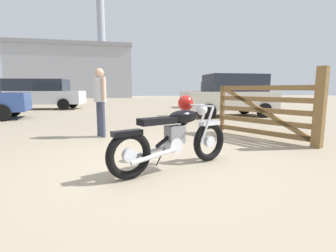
{
  "coord_description": "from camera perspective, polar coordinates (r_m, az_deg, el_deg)",
  "views": [
    {
      "loc": [
        -0.57,
        -3.75,
        1.16
      ],
      "look_at": [
        0.44,
        0.91,
        0.45
      ],
      "focal_mm": 26.69,
      "sensor_mm": 36.0,
      "label": 1
    }
  ],
  "objects": [
    {
      "name": "industrial_building",
      "position": [
        39.48,
        -20.4,
        11.59
      ],
      "size": [
        15.95,
        9.54,
        14.93
      ],
      "rotation": [
        0.0,
        0.0,
        0.01
      ],
      "color": "#9EA0A8",
      "rests_on": "ground_plane"
    },
    {
      "name": "ground_plane",
      "position": [
        3.96,
        -3.47,
        -8.61
      ],
      "size": [
        80.0,
        80.0,
        0.0
      ],
      "primitive_type": "plane",
      "color": "gray"
    },
    {
      "name": "bystander",
      "position": [
        6.27,
        -15.27,
        6.82
      ],
      "size": [
        0.3,
        0.41,
        1.66
      ],
      "rotation": [
        0.0,
        0.0,
        0.53
      ],
      "color": "#383D51",
      "rests_on": "ground_plane"
    },
    {
      "name": "timber_gate",
      "position": [
        6.12,
        23.13,
        3.46
      ],
      "size": [
        1.26,
        2.33,
        1.6
      ],
      "rotation": [
        0.0,
        0.0,
        2.04
      ],
      "color": "brown",
      "rests_on": "ground_plane"
    },
    {
      "name": "vintage_motorcycle",
      "position": [
        3.65,
        1.76,
        -2.13
      ],
      "size": [
        1.95,
        1.05,
        1.07
      ],
      "rotation": [
        0.0,
        0.0,
        0.41
      ],
      "color": "black",
      "rests_on": "ground_plane"
    },
    {
      "name": "red_hatchback_near",
      "position": [
        11.08,
        14.08,
        6.89
      ],
      "size": [
        3.92,
        1.88,
        1.78
      ],
      "rotation": [
        0.0,
        0.0,
        3.13
      ],
      "color": "black",
      "rests_on": "ground_plane"
    },
    {
      "name": "silver_sedan_mid",
      "position": [
        16.5,
        -27.32,
        6.71
      ],
      "size": [
        4.88,
        2.41,
        1.74
      ],
      "rotation": [
        0.0,
        0.0,
        -0.12
      ],
      "color": "black",
      "rests_on": "ground_plane"
    },
    {
      "name": "white_estate_far",
      "position": [
        16.71,
        11.49,
        7.12
      ],
      "size": [
        4.33,
        2.19,
        1.67
      ],
      "rotation": [
        0.0,
        0.0,
        3.06
      ],
      "color": "black",
      "rests_on": "ground_plane"
    }
  ]
}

